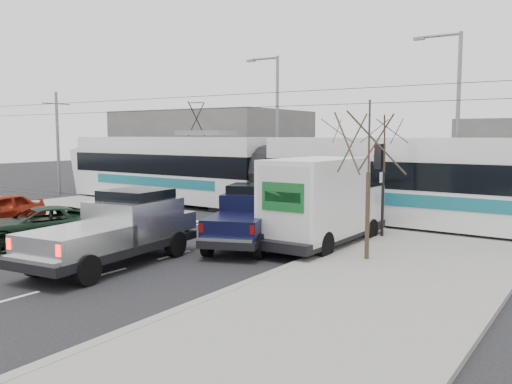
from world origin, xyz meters
The scene contains 14 objects.
ground centered at (0.00, 0.00, 0.00)m, with size 120.00×120.00×0.00m, color black.
sidewalk_right centered at (9.00, 0.00, 0.07)m, with size 6.00×60.00×0.15m, color gray.
rails centered at (0.00, 10.00, 0.01)m, with size 60.00×1.60×0.03m, color #33302D.
building_left centered at (-14.00, 22.00, 3.00)m, with size 14.00×10.00×6.00m, color slate.
bare_tree centered at (7.60, 2.50, 3.79)m, with size 2.40×2.40×5.00m.
traffic_signal centered at (6.47, 6.50, 2.74)m, with size 0.44×0.44×3.60m.
street_lamp_near centered at (7.31, 14.00, 5.11)m, with size 2.38×0.25×9.00m.
street_lamp_far centered at (-4.19, 16.00, 5.11)m, with size 2.38×0.25×9.00m.
catenary centered at (0.00, 10.00, 3.88)m, with size 60.00×0.20×7.00m.
tram centered at (-0.66, 10.01, 2.09)m, with size 28.93×4.32×5.88m.
silver_pickup centered at (1.07, -1.83, 1.14)m, with size 2.75×6.48×2.29m.
box_truck centered at (5.26, 4.02, 1.60)m, with size 2.30×6.51×3.24m.
navy_pickup centered at (2.87, 2.69, 1.09)m, with size 3.62×5.58×2.21m.
green_car centered at (-3.78, -1.39, 0.69)m, with size 2.30×4.99×1.39m, color black.
Camera 1 is at (14.03, -13.50, 4.06)m, focal length 38.00 mm.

